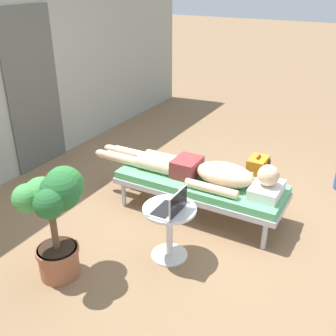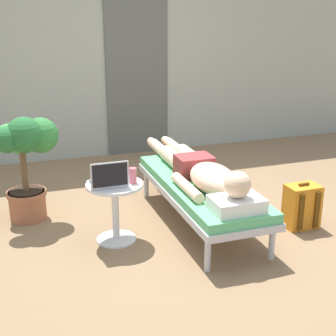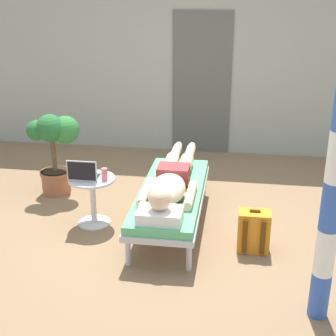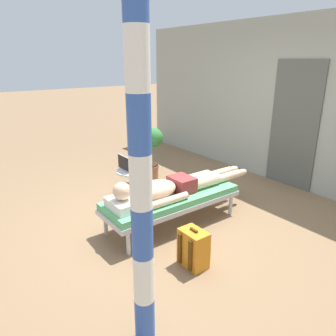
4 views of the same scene
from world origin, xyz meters
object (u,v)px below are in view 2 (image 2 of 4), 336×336
Objects in this scene: side_table at (115,202)px; potted_plant at (25,153)px; person_reclining at (202,172)px; drink_glass at (133,176)px; backpack at (301,206)px; laptop at (108,180)px; lounge_chair at (201,189)px.

potted_plant reaches higher than side_table.
drink_glass is at bearing -172.23° from person_reclining.
backpack is 2.57m from potted_plant.
laptop is 0.21m from drink_glass.
person_reclining reaches higher than lounge_chair.
person_reclining reaches higher than backpack.
potted_plant is (-1.48, 0.65, 0.14)m from person_reclining.
laptop is 0.73× the size of backpack.
drink_glass reaches higher than lounge_chair.
drink_glass is 0.31× the size of backpack.
drink_glass is 1.58m from backpack.
side_table is 1.69m from backpack.
laptop is at bearing -173.37° from person_reclining.
laptop is (-0.87, -0.10, 0.07)m from person_reclining.
backpack reaches higher than lounge_chair.
potted_plant is at bearing 156.96° from backpack.
side_table is at bearing -46.74° from potted_plant.
side_table reaches higher than backpack.
potted_plant is at bearing 137.50° from drink_glass.
drink_glass reaches higher than side_table.
drink_glass is (0.15, -0.04, 0.23)m from side_table.
lounge_chair is 0.93m from backpack.
backpack is (1.72, -0.23, -0.39)m from laptop.
side_table is 0.24m from laptop.
side_table is 1.69× the size of laptop.
potted_plant reaches higher than person_reclining.
backpack is at bearing -9.14° from drink_glass.
lounge_chair is 1.80× the size of potted_plant.
laptop is 1.78m from backpack.
drink_glass is at bearing -42.50° from potted_plant.
lounge_chair is at bearing 10.22° from drink_glass.
backpack is (0.85, -0.33, -0.32)m from person_reclining.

